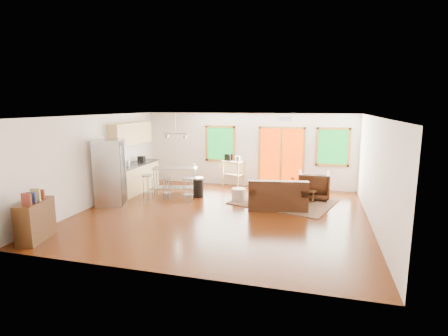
% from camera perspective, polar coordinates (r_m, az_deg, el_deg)
% --- Properties ---
extents(floor, '(7.50, 7.00, 0.02)m').
position_cam_1_polar(floor, '(9.43, -0.48, -7.57)').
color(floor, '#3A1606').
rests_on(floor, ground).
extents(ceiling, '(7.50, 7.00, 0.02)m').
position_cam_1_polar(ceiling, '(8.99, -0.51, 8.55)').
color(ceiling, white).
rests_on(ceiling, ground).
extents(back_wall, '(7.50, 0.02, 2.60)m').
position_cam_1_polar(back_wall, '(12.50, 3.87, 2.97)').
color(back_wall, white).
rests_on(back_wall, ground).
extents(left_wall, '(0.02, 7.00, 2.60)m').
position_cam_1_polar(left_wall, '(10.75, -20.17, 1.18)').
color(left_wall, white).
rests_on(left_wall, ground).
extents(right_wall, '(0.02, 7.00, 2.60)m').
position_cam_1_polar(right_wall, '(8.89, 23.54, -0.83)').
color(right_wall, white).
rests_on(right_wall, ground).
extents(front_wall, '(7.50, 0.02, 2.60)m').
position_cam_1_polar(front_wall, '(5.90, -9.81, -5.39)').
color(front_wall, white).
rests_on(front_wall, ground).
extents(window_left, '(1.10, 0.05, 1.30)m').
position_cam_1_polar(window_left, '(12.66, -0.61, 4.00)').
color(window_left, '#0D5919').
rests_on(window_left, back_wall).
extents(french_doors, '(1.60, 0.05, 2.10)m').
position_cam_1_polar(french_doors, '(12.30, 9.31, 1.80)').
color(french_doors, '#B72D00').
rests_on(french_doors, back_wall).
extents(window_right, '(1.10, 0.05, 1.30)m').
position_cam_1_polar(window_right, '(12.19, 17.34, 3.30)').
color(window_right, '#0D5919').
rests_on(window_right, back_wall).
extents(rug, '(3.27, 2.84, 0.03)m').
position_cam_1_polar(rug, '(10.68, 9.67, -5.45)').
color(rug, '#435534').
rests_on(rug, floor).
extents(loveseat, '(1.74, 1.16, 0.86)m').
position_cam_1_polar(loveseat, '(9.93, 8.73, -4.67)').
color(loveseat, black).
rests_on(loveseat, floor).
extents(coffee_table, '(1.07, 0.89, 0.37)m').
position_cam_1_polar(coffee_table, '(10.77, 12.02, -3.72)').
color(coffee_table, '#3A210E').
rests_on(coffee_table, floor).
extents(armchair, '(0.93, 0.87, 0.94)m').
position_cam_1_polar(armchair, '(11.17, 14.44, -2.51)').
color(armchair, black).
rests_on(armchair, floor).
extents(ottoman, '(0.77, 0.77, 0.40)m').
position_cam_1_polar(ottoman, '(11.41, 7.49, -3.42)').
color(ottoman, black).
rests_on(ottoman, floor).
extents(pouf, '(0.44, 0.44, 0.37)m').
position_cam_1_polar(pouf, '(10.71, 2.40, -4.31)').
color(pouf, beige).
rests_on(pouf, floor).
extents(vase, '(0.19, 0.20, 0.31)m').
position_cam_1_polar(vase, '(10.93, 11.10, -2.43)').
color(vase, silver).
rests_on(vase, coffee_table).
extents(cabinets, '(0.64, 2.24, 2.30)m').
position_cam_1_polar(cabinets, '(12.08, -14.37, 0.64)').
color(cabinets, tan).
rests_on(cabinets, floor).
extents(refrigerator, '(0.96, 0.94, 1.90)m').
position_cam_1_polar(refrigerator, '(10.60, -18.09, -0.72)').
color(refrigerator, '#B7BABC').
rests_on(refrigerator, floor).
extents(island, '(1.50, 0.91, 0.89)m').
position_cam_1_polar(island, '(11.40, -8.00, -1.31)').
color(island, '#B7BABC').
rests_on(island, floor).
extents(cup, '(0.15, 0.14, 0.12)m').
position_cam_1_polar(cup, '(11.17, -5.02, 0.59)').
color(cup, white).
rests_on(cup, island).
extents(bar_stool_a, '(0.41, 0.41, 0.76)m').
position_cam_1_polar(bar_stool_a, '(11.01, -12.36, -2.11)').
color(bar_stool_a, '#B7BABC').
rests_on(bar_stool_a, floor).
extents(bar_stool_b, '(0.33, 0.33, 0.67)m').
position_cam_1_polar(bar_stool_b, '(10.87, -9.24, -2.50)').
color(bar_stool_b, '#B7BABC').
rests_on(bar_stool_b, floor).
extents(bar_stool_c, '(0.35, 0.35, 0.74)m').
position_cam_1_polar(bar_stool_c, '(10.51, -5.92, -2.60)').
color(bar_stool_c, '#B7BABC').
rests_on(bar_stool_c, floor).
extents(trash_can, '(0.44, 0.44, 0.63)m').
position_cam_1_polar(trash_can, '(11.07, -4.22, -3.14)').
color(trash_can, black).
rests_on(trash_can, floor).
extents(kitchen_cart, '(0.86, 0.69, 1.14)m').
position_cam_1_polar(kitchen_cart, '(12.52, 1.42, 0.61)').
color(kitchen_cart, tan).
rests_on(kitchen_cart, floor).
extents(bookshelf, '(0.59, 1.03, 1.14)m').
position_cam_1_polar(bookshelf, '(8.57, -28.41, -7.47)').
color(bookshelf, '#3A210E').
rests_on(bookshelf, floor).
extents(ceiling_flush, '(0.35, 0.35, 0.12)m').
position_cam_1_polar(ceiling_flush, '(9.29, 10.16, 7.96)').
color(ceiling_flush, white).
rests_on(ceiling_flush, ceiling).
extents(pendant_light, '(0.80, 0.18, 0.79)m').
position_cam_1_polar(pendant_light, '(11.08, -7.91, 5.08)').
color(pendant_light, gray).
rests_on(pendant_light, ceiling).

